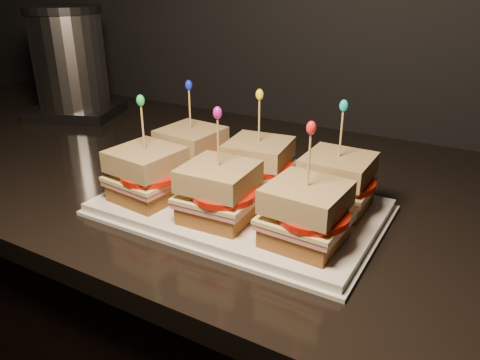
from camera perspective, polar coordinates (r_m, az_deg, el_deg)
The scene contains 49 objects.
granite_slab at distance 0.84m, azimuth 5.43°, elevation -1.64°, with size 2.30×0.73×0.03m, color black.
platter at distance 0.73m, azimuth 0.00°, elevation -3.32°, with size 0.42×0.26×0.02m, color white.
platter_rim at distance 0.73m, azimuth 0.00°, elevation -3.74°, with size 0.43×0.27×0.01m, color white.
sandwich_0_bread_bot at distance 0.83m, azimuth -5.84°, elevation 1.73°, with size 0.09×0.09×0.03m, color #5E2F12.
sandwich_0_ham at distance 0.82m, azimuth -5.89°, elevation 2.82°, with size 0.10×0.10×0.01m, color #CD6B6C.
sandwich_0_cheese at distance 0.82m, azimuth -5.91°, elevation 3.28°, with size 0.10×0.10×0.01m, color beige.
sandwich_0_tomato at distance 0.81m, azimuth -5.48°, elevation 3.50°, with size 0.09×0.09×0.01m, color red.
sandwich_0_bread_top at distance 0.81m, azimuth -5.99°, elevation 5.14°, with size 0.09×0.09×0.03m, color brown.
sandwich_0_pick at distance 0.80m, azimuth -6.13°, elevation 8.28°, with size 0.00×0.00×0.09m, color tan.
sandwich_0_frill at distance 0.79m, azimuth -6.28°, elevation 11.43°, with size 0.01×0.01×0.02m, color #101FCC.
sandwich_1_bread_bot at distance 0.77m, azimuth 2.22°, elevation -0.11°, with size 0.09×0.09×0.03m, color #5E2F12.
sandwich_1_ham at distance 0.76m, azimuth 2.24°, elevation 1.06°, with size 0.10×0.10×0.01m, color #CD6B6C.
sandwich_1_cheese at distance 0.76m, azimuth 2.25°, elevation 1.55°, with size 0.10×0.10×0.01m, color beige.
sandwich_1_tomato at distance 0.74m, azimuth 2.86°, elevation 1.76°, with size 0.09×0.09×0.01m, color red.
sandwich_1_bread_top at distance 0.75m, azimuth 2.28°, elevation 3.55°, with size 0.09×0.09×0.03m, color brown.
sandwich_1_pick at distance 0.73m, azimuth 2.34°, elevation 6.95°, with size 0.00×0.00×0.09m, color tan.
sandwich_1_frill at distance 0.72m, azimuth 2.40°, elevation 10.38°, with size 0.01×0.01×0.02m, color yellow.
sandwich_2_bread_bot at distance 0.72m, azimuth 11.53°, elevation -2.23°, with size 0.09×0.09×0.03m, color #5E2F12.
sandwich_2_ham at distance 0.71m, azimuth 11.64°, elevation -1.00°, with size 0.10×0.10×0.01m, color #CD6B6C.
sandwich_2_cheese at distance 0.71m, azimuth 11.69°, elevation -0.49°, with size 0.10×0.10×0.01m, color beige.
sandwich_2_tomato at distance 0.70m, azimuth 12.50°, elevation -0.30°, with size 0.09×0.09×0.01m, color red.
sandwich_2_bread_top at distance 0.70m, azimuth 11.88°, elevation 1.61°, with size 0.09×0.09×0.03m, color brown.
sandwich_2_pick at distance 0.68m, azimuth 12.20°, elevation 5.20°, with size 0.00×0.00×0.09m, color tan.
sandwich_2_frill at distance 0.67m, azimuth 12.53°, elevation 8.85°, with size 0.01×0.01×0.02m, color #10B6B1.
sandwich_3_bread_bot at distance 0.75m, azimuth -11.12°, elevation -1.25°, with size 0.09×0.09×0.03m, color #5E2F12.
sandwich_3_ham at distance 0.74m, azimuth -11.22°, elevation -0.06°, with size 0.10×0.10×0.01m, color #CD6B6C.
sandwich_3_cheese at distance 0.74m, azimuth -11.27°, elevation 0.44°, with size 0.10×0.10×0.01m, color beige.
sandwich_3_tomato at distance 0.72m, azimuth -10.90°, elevation 0.64°, with size 0.09×0.09×0.01m, color red.
sandwich_3_bread_top at distance 0.73m, azimuth -11.44°, elevation 2.48°, with size 0.09×0.09×0.03m, color brown.
sandwich_3_pick at distance 0.71m, azimuth -11.74°, elevation 5.95°, with size 0.00×0.00×0.09m, color tan.
sandwich_3_frill at distance 0.70m, azimuth -12.05°, elevation 9.47°, with size 0.01×0.01×0.02m, color green.
sandwich_4_bread_bot at distance 0.67m, azimuth -2.53°, elevation -3.64°, with size 0.09×0.09×0.03m, color #5E2F12.
sandwich_4_ham at distance 0.66m, azimuth -2.56°, elevation -2.35°, with size 0.10×0.10×0.01m, color #CD6B6C.
sandwich_4_cheese at distance 0.66m, azimuth -2.57°, elevation -1.80°, with size 0.10×0.10×0.01m, color beige.
sandwich_4_tomato at distance 0.65m, azimuth -1.97°, elevation -1.63°, with size 0.09×0.09×0.01m, color red.
sandwich_4_bread_top at distance 0.65m, azimuth -2.61°, elevation 0.43°, with size 0.09×0.09×0.03m, color brown.
sandwich_4_pick at distance 0.63m, azimuth -2.69°, elevation 4.27°, with size 0.00×0.00×0.09m, color tan.
sandwich_4_frill at distance 0.62m, azimuth -2.77°, elevation 8.19°, with size 0.01×0.01×0.02m, color #C61398.
sandwich_5_bread_bot at distance 0.62m, azimuth 7.87°, elevation -6.41°, with size 0.09×0.09×0.03m, color #5E2F12.
sandwich_5_ham at distance 0.61m, azimuth 7.96°, elevation -5.04°, with size 0.10×0.10×0.01m, color #CD6B6C.
sandwich_5_cheese at distance 0.61m, azimuth 8.00°, elevation -4.46°, with size 0.10×0.10×0.01m, color beige.
sandwich_5_tomato at distance 0.60m, azimuth 8.88°, elevation -4.33°, with size 0.09×0.09×0.01m, color red.
sandwich_5_bread_top at distance 0.60m, azimuth 8.15°, elevation -2.08°, with size 0.09×0.09×0.03m, color brown.
sandwich_5_pick at distance 0.58m, azimuth 8.41°, elevation 2.05°, with size 0.00×0.00×0.09m, color tan.
sandwich_5_frill at distance 0.56m, azimuth 8.68°, elevation 6.31°, with size 0.01×0.01×0.02m, color red.
appliance_base at distance 1.31m, azimuth -19.30°, elevation 8.00°, with size 0.21×0.18×0.03m, color #262628.
appliance_body at distance 1.29m, azimuth -20.07°, elevation 13.44°, with size 0.18×0.18×0.23m, color silver.
appliance_lid at distance 1.27m, azimuth -20.88°, elevation 18.86°, with size 0.18×0.18×0.02m, color #262628.
appliance at distance 1.29m, azimuth -20.04°, elevation 13.25°, with size 0.21×0.18×0.27m, color silver, non-canonical shape.
Camera 1 is at (0.39, 0.95, 1.29)m, focal length 35.00 mm.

